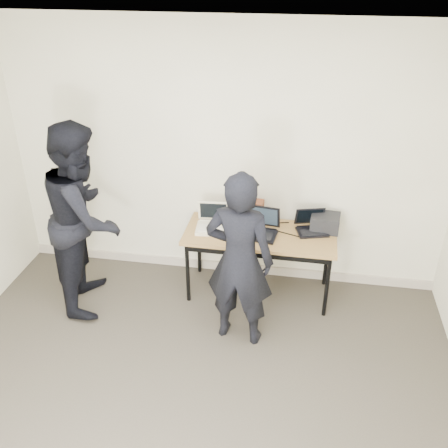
% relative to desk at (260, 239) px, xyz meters
% --- Properties ---
extents(room, '(4.60, 4.60, 2.80)m').
position_rel_desk_xyz_m(room, '(-0.42, -1.88, 0.69)').
color(room, '#3C362D').
rests_on(room, ground).
extents(desk, '(1.51, 0.66, 0.72)m').
position_rel_desk_xyz_m(desk, '(0.00, 0.00, 0.00)').
color(desk, olive).
rests_on(desk, ground).
extents(laptop_beige, '(0.33, 0.33, 0.25)m').
position_rel_desk_xyz_m(laptop_beige, '(-0.49, 0.02, 0.11)').
color(laptop_beige, beige).
rests_on(laptop_beige, desk).
extents(laptop_center, '(0.38, 0.37, 0.26)m').
position_rel_desk_xyz_m(laptop_center, '(0.00, 0.01, 0.12)').
color(laptop_center, black).
rests_on(laptop_center, desk).
extents(laptop_right, '(0.36, 0.35, 0.22)m').
position_rel_desk_xyz_m(laptop_right, '(0.50, 0.15, 0.11)').
color(laptop_right, black).
rests_on(laptop_right, desk).
extents(leather_satchel, '(0.38, 0.21, 0.25)m').
position_rel_desk_xyz_m(leather_satchel, '(-0.18, 0.23, 0.19)').
color(leather_satchel, brown).
rests_on(leather_satchel, desk).
extents(tissue, '(0.14, 0.11, 0.08)m').
position_rel_desk_xyz_m(tissue, '(-0.15, 0.23, 0.34)').
color(tissue, white).
rests_on(tissue, leather_satchel).
extents(equipment_box, '(0.30, 0.26, 0.16)m').
position_rel_desk_xyz_m(equipment_box, '(0.63, 0.19, 0.14)').
color(equipment_box, black).
rests_on(equipment_box, desk).
extents(power_brick, '(0.08, 0.05, 0.03)m').
position_rel_desk_xyz_m(power_brick, '(-0.22, -0.17, 0.07)').
color(power_brick, black).
rests_on(power_brick, desk).
extents(cables, '(1.14, 0.49, 0.01)m').
position_rel_desk_xyz_m(cables, '(0.05, 0.01, 0.06)').
color(cables, black).
rests_on(cables, desk).
extents(person_typist, '(0.66, 0.48, 1.67)m').
position_rel_desk_xyz_m(person_typist, '(-0.11, -0.69, 0.17)').
color(person_typist, black).
rests_on(person_typist, ground).
extents(person_observer, '(0.89, 1.05, 1.89)m').
position_rel_desk_xyz_m(person_observer, '(-1.66, -0.35, 0.28)').
color(person_observer, black).
rests_on(person_observer, ground).
extents(baseboard, '(4.50, 0.03, 0.10)m').
position_rel_desk_xyz_m(baseboard, '(-0.42, 0.36, -0.61)').
color(baseboard, '#AFA291').
rests_on(baseboard, ground).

